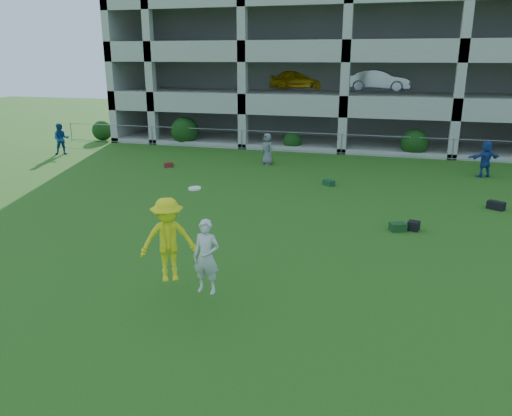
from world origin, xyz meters
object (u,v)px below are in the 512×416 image
(crate_d, at_px, (414,226))
(parking_garage, at_px, (360,47))
(bystander_c, at_px, (267,149))
(frisbee_contest, at_px, (175,243))
(bystander_d, at_px, (486,159))
(bystander_a, at_px, (61,139))

(crate_d, xyz_separation_m, parking_garage, (-3.84, 21.25, 5.86))
(bystander_c, xyz_separation_m, parking_garage, (3.37, 12.59, 5.20))
(crate_d, height_order, frisbee_contest, frisbee_contest)
(bystander_c, xyz_separation_m, frisbee_contest, (1.85, -15.19, 0.58))
(crate_d, relative_size, parking_garage, 0.01)
(crate_d, bearing_deg, parking_garage, 100.24)
(bystander_d, distance_m, crate_d, 9.36)
(bystander_a, distance_m, frisbee_contest, 20.14)
(bystander_c, relative_size, parking_garage, 0.05)
(bystander_d, relative_size, frisbee_contest, 0.73)
(bystander_c, distance_m, frisbee_contest, 15.31)
(frisbee_contest, bearing_deg, bystander_d, 60.58)
(crate_d, height_order, parking_garage, parking_garage)
(bystander_a, xyz_separation_m, frisbee_contest, (13.88, -14.59, 0.51))
(bystander_a, relative_size, parking_garage, 0.06)
(bystander_c, bearing_deg, frisbee_contest, -44.88)
(bystander_a, height_order, bystander_d, bystander_a)
(bystander_a, relative_size, bystander_d, 1.05)
(bystander_c, bearing_deg, crate_d, -12.07)
(bystander_a, distance_m, bystander_d, 22.50)
(crate_d, bearing_deg, bystander_a, 157.25)
(bystander_a, relative_size, bystander_c, 1.09)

